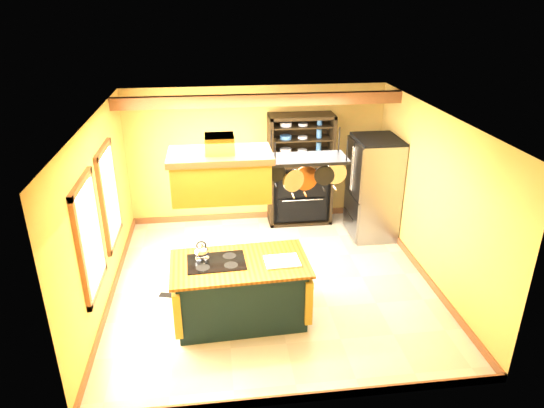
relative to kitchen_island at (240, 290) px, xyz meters
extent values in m
plane|color=beige|center=(0.56, 0.85, -0.47)|extent=(5.00, 5.00, 0.00)
plane|color=white|center=(0.56, 0.85, 2.23)|extent=(5.00, 5.00, 0.00)
cube|color=gold|center=(0.56, 3.35, 0.88)|extent=(5.00, 0.02, 2.70)
cube|color=gold|center=(0.56, -1.65, 0.88)|extent=(5.00, 0.02, 2.70)
cube|color=gold|center=(-1.94, 0.85, 0.88)|extent=(0.02, 5.00, 2.70)
cube|color=gold|center=(3.06, 0.85, 0.88)|extent=(0.02, 5.00, 2.70)
cube|color=#98592F|center=(0.56, 2.55, 2.12)|extent=(5.00, 0.15, 0.20)
cube|color=#98592F|center=(-1.91, 0.05, 0.93)|extent=(0.06, 1.06, 1.56)
cube|color=white|center=(-1.89, 0.05, 0.93)|extent=(0.02, 0.85, 1.34)
cube|color=#98592F|center=(-1.91, 1.45, 0.93)|extent=(0.06, 1.06, 1.56)
cube|color=white|center=(-1.89, 1.45, 0.93)|extent=(0.02, 0.85, 1.34)
cube|color=black|center=(0.00, 0.00, -0.03)|extent=(1.76, 1.01, 0.88)
cube|color=brown|center=(0.00, 0.00, 0.43)|extent=(1.92, 1.12, 0.04)
cube|color=black|center=(-0.31, 0.04, 0.46)|extent=(0.80, 0.57, 0.01)
ellipsoid|color=silver|center=(-0.50, 0.15, 0.56)|extent=(0.20, 0.20, 0.16)
cube|color=white|center=(0.58, -0.06, 0.46)|extent=(0.48, 0.38, 0.02)
cube|color=#AC862B|center=(-0.20, 0.00, 1.69)|extent=(1.20, 0.65, 0.51)
cube|color=#98592F|center=(-0.20, 0.00, 1.98)|extent=(1.28, 0.72, 0.08)
cube|color=#AC862B|center=(-0.20, 0.00, 2.09)|extent=(0.35, 0.35, 0.29)
cube|color=black|center=(0.90, 0.00, 1.89)|extent=(0.99, 0.49, 0.04)
cylinder|color=black|center=(0.46, -0.20, 2.06)|extent=(0.02, 0.02, 0.34)
cylinder|color=black|center=(1.35, 0.20, 2.06)|extent=(0.02, 0.02, 0.34)
cylinder|color=black|center=(0.51, 0.10, 1.69)|extent=(0.26, 0.03, 0.26)
cylinder|color=silver|center=(0.70, -0.10, 1.64)|extent=(0.30, 0.03, 0.30)
cylinder|color=#AD5C2B|center=(0.90, 0.10, 1.59)|extent=(0.33, 0.03, 0.33)
cylinder|color=black|center=(1.10, -0.10, 1.69)|extent=(0.26, 0.03, 0.26)
cylinder|color=silver|center=(1.30, 0.10, 1.64)|extent=(0.30, 0.03, 0.30)
cube|color=gray|center=(2.65, 2.36, 0.46)|extent=(0.78, 0.95, 1.86)
cube|color=gray|center=(2.25, 2.12, 0.87)|extent=(0.03, 0.46, 1.01)
cube|color=gray|center=(2.25, 2.60, 0.87)|extent=(0.03, 0.46, 1.01)
cube|color=gray|center=(2.25, 2.36, -0.04)|extent=(0.03, 0.91, 0.78)
cube|color=black|center=(2.65, 2.36, -0.44)|extent=(0.74, 0.90, 0.06)
cube|color=black|center=(1.39, 3.30, 0.63)|extent=(1.24, 0.06, 2.20)
cube|color=black|center=(0.80, 3.07, 0.63)|extent=(0.06, 0.53, 2.20)
cube|color=black|center=(1.98, 3.07, 0.63)|extent=(0.06, 0.53, 2.20)
cube|color=black|center=(1.39, 3.07, 0.77)|extent=(1.24, 0.53, 0.05)
cube|color=black|center=(1.39, 3.10, 0.18)|extent=(1.12, 0.43, 1.18)
cube|color=black|center=(1.39, 2.79, 0.44)|extent=(0.97, 0.04, 0.53)
cube|color=black|center=(1.39, 2.79, -0.09)|extent=(0.97, 0.04, 0.48)
cube|color=black|center=(1.39, 3.07, 1.01)|extent=(1.12, 0.47, 0.02)
cube|color=black|center=(1.39, 3.07, 1.27)|extent=(1.12, 0.47, 0.02)
cube|color=black|center=(1.39, 3.07, 1.52)|extent=(1.12, 0.47, 0.02)
cylinder|color=white|center=(1.08, 3.02, 1.06)|extent=(0.22, 0.22, 0.07)
cylinder|color=#3967A0|center=(1.72, 3.02, 1.37)|extent=(0.10, 0.10, 0.17)
cube|color=black|center=(-1.08, 0.70, -0.46)|extent=(0.30, 0.19, 0.01)
camera|label=1|loc=(-0.27, -5.72, 3.81)|focal=32.00mm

